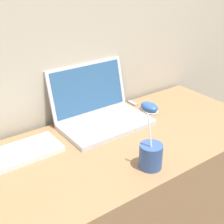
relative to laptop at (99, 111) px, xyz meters
name	(u,v)px	position (x,y,z in m)	size (l,w,h in m)	color
wall_back	(73,3)	(-0.02, 0.14, 0.43)	(7.00, 0.04, 2.50)	#BCB299
desk	(120,214)	(-0.02, -0.18, -0.44)	(1.28, 0.57, 0.76)	#936D47
laptop	(99,111)	(0.00, 0.00, 0.00)	(0.38, 0.29, 0.24)	silver
drink_cup	(151,155)	(-0.04, -0.38, -0.01)	(0.08, 0.08, 0.21)	#33518C
computer_mouse	(149,107)	(0.25, -0.04, -0.04)	(0.07, 0.10, 0.04)	white
external_keyboard	(6,158)	(-0.43, -0.05, -0.04)	(0.40, 0.14, 0.02)	silver
usb_stick	(133,103)	(0.24, 0.06, -0.05)	(0.02, 0.06, 0.01)	#99999E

